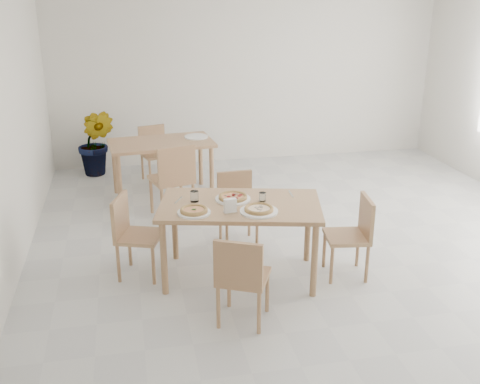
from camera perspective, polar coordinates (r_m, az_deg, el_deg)
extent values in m
plane|color=silver|center=(5.98, 8.07, -6.19)|extent=(7.00, 7.00, 0.00)
plane|color=silver|center=(8.81, 0.83, 12.17)|extent=(6.00, 0.00, 6.00)
cube|color=tan|center=(5.18, 0.00, -1.40)|extent=(1.64, 1.16, 0.04)
cylinder|color=tan|center=(5.08, -7.75, -6.69)|extent=(0.06, 0.06, 0.71)
cylinder|color=tan|center=(5.05, 7.57, -6.90)|extent=(0.06, 0.06, 0.71)
cylinder|color=tan|center=(5.71, -6.65, -3.52)|extent=(0.06, 0.06, 0.71)
cylinder|color=tan|center=(5.67, 6.90, -3.68)|extent=(0.06, 0.06, 0.71)
cube|color=tan|center=(4.64, 0.35, -8.62)|extent=(0.52, 0.52, 0.04)
cube|color=tan|center=(4.39, -0.19, -7.35)|extent=(0.37, 0.20, 0.37)
cylinder|color=tan|center=(4.86, 2.78, -10.08)|extent=(0.03, 0.03, 0.38)
cylinder|color=tan|center=(4.92, -1.13, -9.61)|extent=(0.03, 0.03, 0.38)
cylinder|color=tan|center=(4.58, 1.94, -12.16)|extent=(0.03, 0.03, 0.38)
cylinder|color=tan|center=(4.64, -2.22, -11.63)|extent=(0.03, 0.03, 0.38)
cube|color=tan|center=(5.99, -0.17, -1.84)|extent=(0.40, 0.40, 0.04)
cube|color=tan|center=(6.07, -0.56, 0.50)|extent=(0.38, 0.05, 0.36)
cylinder|color=tan|center=(5.89, -1.34, -4.41)|extent=(0.03, 0.03, 0.37)
cylinder|color=tan|center=(5.96, 1.74, -4.09)|extent=(0.03, 0.03, 0.37)
cylinder|color=tan|center=(6.18, -2.00, -3.18)|extent=(0.03, 0.03, 0.37)
cylinder|color=tan|center=(6.25, 0.93, -2.89)|extent=(0.03, 0.03, 0.37)
cube|color=tan|center=(5.42, -10.15, -4.47)|extent=(0.50, 0.50, 0.04)
cube|color=tan|center=(5.40, -12.09, -2.34)|extent=(0.16, 0.39, 0.38)
cylinder|color=tan|center=(5.32, -8.79, -7.41)|extent=(0.03, 0.03, 0.39)
cylinder|color=tan|center=(5.61, -7.85, -5.83)|extent=(0.03, 0.03, 0.39)
cylinder|color=tan|center=(5.42, -12.25, -7.11)|extent=(0.03, 0.03, 0.39)
cylinder|color=tan|center=(5.71, -11.15, -5.58)|extent=(0.03, 0.03, 0.39)
cube|color=tan|center=(5.44, 10.77, -4.50)|extent=(0.44, 0.44, 0.04)
cube|color=tan|center=(5.40, 12.73, -2.44)|extent=(0.09, 0.39, 0.37)
cylinder|color=tan|center=(5.63, 8.56, -5.79)|extent=(0.03, 0.03, 0.38)
cylinder|color=tan|center=(5.34, 9.29, -7.36)|extent=(0.03, 0.03, 0.38)
cylinder|color=tan|center=(5.71, 11.87, -5.63)|extent=(0.03, 0.03, 0.38)
cylinder|color=tan|center=(5.42, 12.78, -7.17)|extent=(0.03, 0.03, 0.38)
cylinder|color=white|center=(4.97, -4.70, -2.09)|extent=(0.30, 0.30, 0.02)
cylinder|color=white|center=(4.98, 1.94, -1.97)|extent=(0.34, 0.34, 0.02)
cylinder|color=white|center=(5.26, -0.73, -0.72)|extent=(0.33, 0.33, 0.02)
cylinder|color=tan|center=(4.97, -4.70, -1.93)|extent=(0.31, 0.31, 0.01)
torus|color=tan|center=(4.96, -4.71, -1.82)|extent=(0.31, 0.31, 0.03)
cylinder|color=#D25C25|center=(4.96, -4.71, -1.83)|extent=(0.23, 0.23, 0.01)
ellipsoid|color=#155814|center=(4.96, -4.71, -1.76)|extent=(0.05, 0.03, 0.01)
cylinder|color=tan|center=(4.98, 1.94, -1.81)|extent=(0.31, 0.31, 0.01)
torus|color=tan|center=(4.97, 1.94, -1.70)|extent=(0.31, 0.31, 0.03)
cylinder|color=beige|center=(4.98, 1.94, -1.71)|extent=(0.24, 0.24, 0.01)
cylinder|color=tan|center=(5.26, -0.73, -0.57)|extent=(0.36, 0.36, 0.01)
torus|color=tan|center=(5.25, -0.73, -0.46)|extent=(0.36, 0.36, 0.03)
cylinder|color=#D25C25|center=(5.26, -0.73, -0.47)|extent=(0.28, 0.28, 0.01)
cylinder|color=white|center=(5.23, -4.65, -0.44)|extent=(0.08, 0.08, 0.10)
cylinder|color=white|center=(5.22, 2.29, -0.51)|extent=(0.06, 0.06, 0.09)
cube|color=silver|center=(4.96, -1.00, -2.09)|extent=(0.13, 0.07, 0.01)
cube|color=white|center=(4.94, -1.01, -1.36)|extent=(0.12, 0.06, 0.12)
cube|color=silver|center=(5.43, 5.21, -0.20)|extent=(0.03, 0.19, 0.01)
cube|color=silver|center=(5.28, -6.28, -0.84)|extent=(0.10, 0.17, 0.01)
cube|color=tan|center=(7.34, -8.02, 4.96)|extent=(1.38, 0.88, 0.04)
cylinder|color=tan|center=(7.09, -12.13, 0.97)|extent=(0.06, 0.06, 0.71)
cylinder|color=tan|center=(7.27, -2.89, 1.90)|extent=(0.06, 0.06, 0.71)
cylinder|color=tan|center=(7.67, -12.60, 2.41)|extent=(0.06, 0.06, 0.71)
cylinder|color=tan|center=(7.84, -4.02, 3.25)|extent=(0.06, 0.06, 0.71)
cube|color=tan|center=(6.75, -7.00, 1.30)|extent=(0.56, 0.56, 0.04)
cube|color=tan|center=(6.49, -6.44, 2.76)|extent=(0.45, 0.17, 0.43)
cylinder|color=tan|center=(7.07, -6.00, 0.12)|extent=(0.04, 0.04, 0.44)
cylinder|color=tan|center=(6.94, -8.99, -0.39)|extent=(0.04, 0.04, 0.44)
cylinder|color=tan|center=(6.73, -4.76, -0.90)|extent=(0.04, 0.04, 0.44)
cylinder|color=tan|center=(6.60, -7.89, -1.46)|extent=(0.04, 0.04, 0.44)
cube|color=tan|center=(8.04, -8.48, 3.79)|extent=(0.47, 0.47, 0.04)
cube|color=tan|center=(8.14, -8.97, 5.45)|extent=(0.38, 0.14, 0.37)
cylinder|color=tan|center=(7.90, -9.12, 1.90)|extent=(0.03, 0.03, 0.38)
cylinder|color=tan|center=(8.00, -6.90, 2.25)|extent=(0.03, 0.03, 0.38)
cylinder|color=tan|center=(8.20, -9.88, 2.54)|extent=(0.03, 0.03, 0.38)
cylinder|color=tan|center=(8.30, -7.72, 2.87)|extent=(0.03, 0.03, 0.38)
cylinder|color=white|center=(7.48, -4.47, 5.62)|extent=(0.31, 0.31, 0.02)
imported|color=#23691F|center=(8.46, -14.40, 4.88)|extent=(0.64, 0.57, 0.98)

